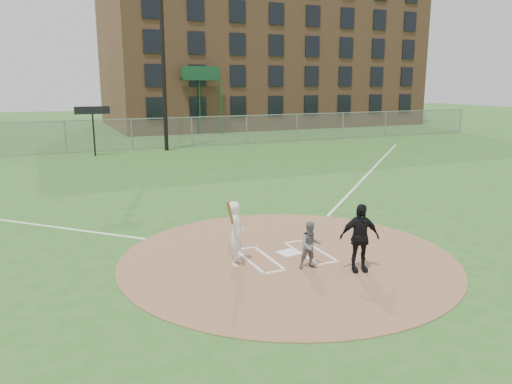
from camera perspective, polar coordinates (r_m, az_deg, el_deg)
name	(u,v)px	position (r m, az deg, el deg)	size (l,w,h in m)	color
ground	(288,258)	(12.69, 3.64, -7.55)	(140.00, 140.00, 0.00)	#2B5D20
dirt_circle	(288,258)	(12.69, 3.64, -7.51)	(8.40, 8.40, 0.02)	#976947
home_plate	(289,253)	(12.94, 3.76, -6.98)	(0.48, 0.48, 0.03)	white
foul_line_first	(369,173)	(24.74, 12.74, 2.11)	(0.10, 24.00, 0.01)	white
catcher	(311,245)	(11.86, 6.29, -6.06)	(0.55, 0.43, 1.13)	slate
umpire	(359,238)	(11.80, 11.74, -5.13)	(0.94, 0.39, 1.61)	black
batters_boxes	(285,255)	(12.81, 3.34, -7.24)	(2.08, 1.88, 0.01)	white
batter_at_plate	(236,233)	(11.96, -2.29, -4.71)	(0.80, 1.01, 1.78)	white
outfield_fence	(132,134)	(33.21, -14.02, 6.41)	(56.08, 0.08, 2.03)	slate
brick_warehouse	(259,50)	(53.18, 0.32, 15.94)	(30.00, 17.17, 15.00)	brown
light_pole	(163,44)	(32.53, -10.63, 16.32)	(1.20, 0.30, 12.22)	black
scoreboard_sign	(93,116)	(30.99, -18.18, 8.29)	(2.00, 0.10, 2.93)	black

